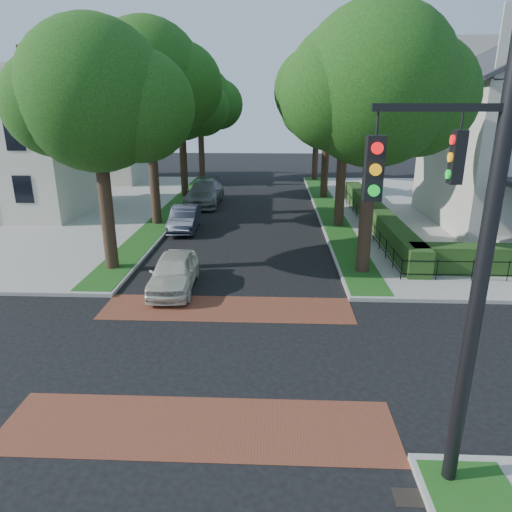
# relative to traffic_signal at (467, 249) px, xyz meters

# --- Properties ---
(ground) EXTENTS (120.00, 120.00, 0.00)m
(ground) POSITION_rel_traffic_signal_xyz_m (-4.89, 4.41, -4.71)
(ground) COLOR black
(ground) RESTS_ON ground
(crosswalk_far) EXTENTS (9.00, 2.20, 0.01)m
(crosswalk_far) POSITION_rel_traffic_signal_xyz_m (-4.89, 7.61, -4.70)
(crosswalk_far) COLOR brown
(crosswalk_far) RESTS_ON ground
(crosswalk_near) EXTENTS (9.00, 2.20, 0.01)m
(crosswalk_near) POSITION_rel_traffic_signal_xyz_m (-4.89, 1.21, -4.70)
(crosswalk_near) COLOR brown
(crosswalk_near) RESTS_ON ground
(storm_drain) EXTENTS (0.65, 0.45, 0.01)m
(storm_drain) POSITION_rel_traffic_signal_xyz_m (-0.59, -0.59, -4.70)
(storm_drain) COLOR black
(storm_drain) RESTS_ON ground
(grass_strip_ne) EXTENTS (1.60, 29.80, 0.02)m
(grass_strip_ne) POSITION_rel_traffic_signal_xyz_m (0.51, 23.51, -4.55)
(grass_strip_ne) COLOR #184814
(grass_strip_ne) RESTS_ON sidewalk_ne
(grass_strip_nw) EXTENTS (1.60, 29.80, 0.02)m
(grass_strip_nw) POSITION_rel_traffic_signal_xyz_m (-10.29, 23.51, -4.55)
(grass_strip_nw) COLOR #184814
(grass_strip_nw) RESTS_ON sidewalk_nw
(tree_right_near) EXTENTS (7.75, 6.67, 10.66)m
(tree_right_near) POSITION_rel_traffic_signal_xyz_m (0.72, 11.65, 2.92)
(tree_right_near) COLOR black
(tree_right_near) RESTS_ON sidewalk_ne
(tree_right_mid) EXTENTS (8.25, 7.09, 11.22)m
(tree_right_mid) POSITION_rel_traffic_signal_xyz_m (0.72, 19.66, 3.28)
(tree_right_mid) COLOR black
(tree_right_mid) RESTS_ON sidewalk_ne
(tree_right_far) EXTENTS (7.25, 6.23, 9.74)m
(tree_right_far) POSITION_rel_traffic_signal_xyz_m (0.71, 28.64, 2.20)
(tree_right_far) COLOR black
(tree_right_far) RESTS_ON sidewalk_ne
(tree_right_back) EXTENTS (7.50, 6.45, 10.20)m
(tree_right_back) POSITION_rel_traffic_signal_xyz_m (0.72, 37.64, 2.56)
(tree_right_back) COLOR black
(tree_right_back) RESTS_ON sidewalk_ne
(tree_left_near) EXTENTS (7.50, 6.45, 10.20)m
(tree_left_near) POSITION_rel_traffic_signal_xyz_m (-10.28, 11.64, 2.56)
(tree_left_near) COLOR black
(tree_left_near) RESTS_ON sidewalk_nw
(tree_left_mid) EXTENTS (8.00, 6.88, 11.48)m
(tree_left_mid) POSITION_rel_traffic_signal_xyz_m (-10.28, 19.66, 3.64)
(tree_left_mid) COLOR black
(tree_left_mid) RESTS_ON sidewalk_nw
(tree_left_far) EXTENTS (7.00, 6.02, 9.86)m
(tree_left_far) POSITION_rel_traffic_signal_xyz_m (-10.29, 28.63, 2.41)
(tree_left_far) COLOR black
(tree_left_far) RESTS_ON sidewalk_nw
(tree_left_back) EXTENTS (7.75, 6.66, 10.44)m
(tree_left_back) POSITION_rel_traffic_signal_xyz_m (-10.28, 37.65, 2.70)
(tree_left_back) COLOR black
(tree_left_back) RESTS_ON sidewalk_nw
(hedge_main_road) EXTENTS (1.00, 18.00, 1.20)m
(hedge_main_road) POSITION_rel_traffic_signal_xyz_m (2.81, 19.41, -3.96)
(hedge_main_road) COLOR #1B3C14
(hedge_main_road) RESTS_ON sidewalk_ne
(fence_main_road) EXTENTS (0.06, 18.00, 0.90)m
(fence_main_road) POSITION_rel_traffic_signal_xyz_m (2.01, 19.41, -4.11)
(fence_main_road) COLOR black
(fence_main_road) RESTS_ON sidewalk_ne
(house_left_near) EXTENTS (10.00, 9.00, 10.14)m
(house_left_near) POSITION_rel_traffic_signal_xyz_m (-20.38, 22.41, 0.33)
(house_left_near) COLOR beige
(house_left_near) RESTS_ON sidewalk_nw
(house_left_far) EXTENTS (10.00, 9.00, 10.14)m
(house_left_far) POSITION_rel_traffic_signal_xyz_m (-20.38, 36.41, 0.33)
(house_left_far) COLOR beige
(house_left_far) RESTS_ON sidewalk_nw
(traffic_signal) EXTENTS (2.17, 2.00, 8.00)m
(traffic_signal) POSITION_rel_traffic_signal_xyz_m (0.00, 0.00, 0.00)
(traffic_signal) COLOR black
(traffic_signal) RESTS_ON sidewalk_se
(parked_car_front) EXTENTS (1.86, 4.26, 1.43)m
(parked_car_front) POSITION_rel_traffic_signal_xyz_m (-7.19, 9.41, -3.99)
(parked_car_front) COLOR beige
(parked_car_front) RESTS_ON ground
(parked_car_middle) EXTENTS (1.66, 4.28, 1.39)m
(parked_car_middle) POSITION_rel_traffic_signal_xyz_m (-8.49, 18.43, -4.01)
(parked_car_middle) COLOR #212632
(parked_car_middle) RESTS_ON ground
(parked_car_rear) EXTENTS (2.44, 5.91, 1.71)m
(parked_car_rear) POSITION_rel_traffic_signal_xyz_m (-8.40, 25.76, -3.85)
(parked_car_rear) COLOR slate
(parked_car_rear) RESTS_ON ground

